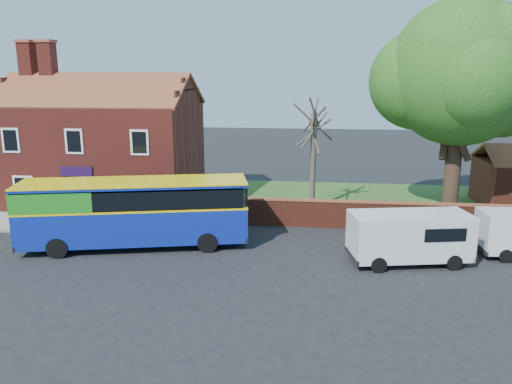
# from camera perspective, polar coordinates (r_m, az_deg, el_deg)

# --- Properties ---
(ground) EXTENTS (120.00, 120.00, 0.00)m
(ground) POSITION_cam_1_polar(r_m,az_deg,el_deg) (23.15, -11.77, -8.41)
(ground) COLOR black
(ground) RESTS_ON ground
(pavement) EXTENTS (18.00, 3.50, 0.12)m
(pavement) POSITION_cam_1_polar(r_m,az_deg,el_deg) (30.84, -20.83, -3.39)
(pavement) COLOR gray
(pavement) RESTS_ON ground
(kerb) EXTENTS (18.00, 0.15, 0.14)m
(kerb) POSITION_cam_1_polar(r_m,az_deg,el_deg) (29.37, -22.39, -4.32)
(kerb) COLOR slate
(kerb) RESTS_ON ground
(grass_strip) EXTENTS (26.00, 12.00, 0.04)m
(grass_strip) POSITION_cam_1_polar(r_m,az_deg,el_deg) (34.89, 16.26, -1.23)
(grass_strip) COLOR #426B28
(grass_strip) RESTS_ON ground
(shop_building) EXTENTS (12.30, 8.13, 10.50)m
(shop_building) POSITION_cam_1_polar(r_m,az_deg,el_deg) (35.21, -17.05, 4.49)
(shop_building) COLOR maroon
(shop_building) RESTS_ON ground
(boundary_wall) EXTENTS (22.00, 0.38, 1.60)m
(boundary_wall) POSITION_cam_1_polar(r_m,az_deg,el_deg) (28.99, 18.23, -2.67)
(boundary_wall) COLOR maroon
(boundary_wall) RESTS_ON ground
(bus) EXTENTS (11.38, 5.27, 3.36)m
(bus) POSITION_cam_1_polar(r_m,az_deg,el_deg) (25.53, -14.45, -2.00)
(bus) COLOR #0D2497
(bus) RESTS_ON ground
(van_near) EXTENTS (5.66, 3.15, 2.35)m
(van_near) POSITION_cam_1_polar(r_m,az_deg,el_deg) (23.79, 17.16, -4.78)
(van_near) COLOR silver
(van_near) RESTS_ON ground
(large_tree) EXTENTS (10.38, 8.21, 12.66)m
(large_tree) POSITION_cam_1_polar(r_m,az_deg,el_deg) (31.14, 22.47, 12.02)
(large_tree) COLOR black
(large_tree) RESTS_ON ground
(bare_tree) EXTENTS (2.53, 3.02, 6.75)m
(bare_tree) POSITION_cam_1_polar(r_m,az_deg,el_deg) (31.48, 6.55, 4.09)
(bare_tree) COLOR #4C4238
(bare_tree) RESTS_ON ground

